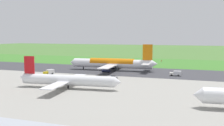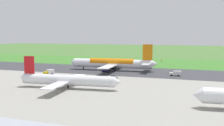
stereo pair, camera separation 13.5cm
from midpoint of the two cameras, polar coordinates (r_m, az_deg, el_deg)
The scene contains 11 objects.
ground_plane at distance 154.75m, azimuth 3.99°, elevation -1.81°, with size 800.00×800.00×0.00m, color #477233.
runway_asphalt at distance 154.75m, azimuth 3.99°, elevation -1.79°, with size 600.00×39.79×0.06m, color #38383D.
apron_concrete at distance 97.26m, azimuth -5.85°, elevation -6.54°, with size 440.00×110.00×0.05m, color gray.
grass_verge_foreground at distance 200.06m, azimuth 7.56°, elevation -0.04°, with size 600.00×80.00×0.04m, color #3C782B.
airliner_main at distance 157.48m, azimuth 0.16°, elevation -0.06°, with size 54.14×44.30×15.88m.
airliner_parked_mid at distance 106.76m, azimuth -9.57°, elevation -3.59°, with size 43.15×35.38×12.59m.
service_truck_baggage at distance 140.90m, azimuth 13.61°, elevation -2.17°, with size 5.88×2.50×2.65m.
service_car_followme at distance 128.88m, azimuth 0.30°, elevation -3.01°, with size 4.55×2.99×1.62m.
service_truck_fuel at distance 146.01m, azimuth -13.34°, elevation -1.88°, with size 4.41×6.21×2.65m.
no_stopping_sign at distance 195.30m, azimuth 10.59°, elevation 0.22°, with size 0.60×0.10×2.66m.
traffic_cone_orange at distance 195.81m, azimuth 9.21°, elevation -0.12°, with size 0.40×0.40×0.55m, color orange.
Camera 2 is at (-40.70, 147.77, 21.29)m, focal length 42.48 mm.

